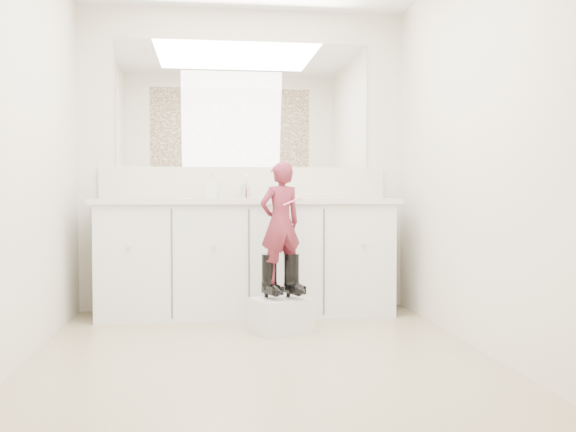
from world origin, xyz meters
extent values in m
plane|color=#8B755B|center=(0.00, 0.00, 0.00)|extent=(3.00, 3.00, 0.00)
plane|color=beige|center=(0.00, 1.50, 1.20)|extent=(2.60, 0.00, 2.60)
plane|color=beige|center=(0.00, -1.50, 1.20)|extent=(2.60, 0.00, 2.60)
plane|color=beige|center=(-1.30, 0.00, 1.20)|extent=(0.00, 3.00, 3.00)
plane|color=beige|center=(1.30, 0.00, 1.20)|extent=(0.00, 3.00, 3.00)
cube|color=silver|center=(0.00, 1.23, 0.42)|extent=(2.20, 0.55, 0.85)
cube|color=beige|center=(0.00, 1.21, 0.87)|extent=(2.28, 0.58, 0.04)
cube|color=beige|center=(0.00, 1.49, 1.02)|extent=(2.28, 0.03, 0.25)
cube|color=white|center=(0.00, 1.49, 1.64)|extent=(2.00, 0.02, 1.00)
cylinder|color=silver|center=(0.00, 1.38, 0.94)|extent=(0.08, 0.08, 0.10)
imported|color=beige|center=(0.23, 1.30, 0.93)|extent=(0.11, 0.11, 0.09)
imported|color=silver|center=(-0.26, 1.27, 0.99)|extent=(0.11, 0.11, 0.19)
cube|color=silver|center=(0.19, 0.56, 0.11)|extent=(0.44, 0.41, 0.23)
imported|color=#A5334E|center=(0.19, 0.58, 0.73)|extent=(0.35, 0.29, 0.81)
cylinder|color=pink|center=(0.26, 0.50, 0.88)|extent=(0.13, 0.06, 0.06)
camera|label=1|loc=(-0.30, -3.67, 0.93)|focal=40.00mm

